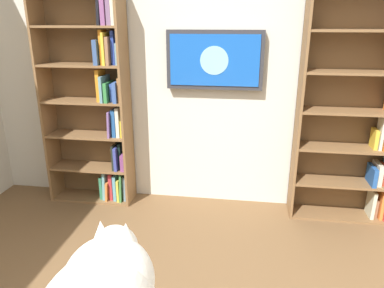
% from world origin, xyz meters
% --- Properties ---
extents(wall_back, '(4.52, 0.06, 2.70)m').
position_xyz_m(wall_back, '(0.00, -2.23, 1.35)').
color(wall_back, silver).
rests_on(wall_back, ground).
extents(bookshelf_left, '(0.89, 0.28, 1.99)m').
position_xyz_m(bookshelf_left, '(-1.28, -2.07, 0.97)').
color(bookshelf_left, brown).
rests_on(bookshelf_left, ground).
extents(bookshelf_right, '(0.81, 0.28, 2.02)m').
position_xyz_m(bookshelf_right, '(1.09, -2.06, 0.99)').
color(bookshelf_right, brown).
rests_on(bookshelf_right, ground).
extents(wall_mounted_tv, '(0.86, 0.07, 0.51)m').
position_xyz_m(wall_mounted_tv, '(-0.01, -2.15, 1.39)').
color(wall_mounted_tv, '#333338').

